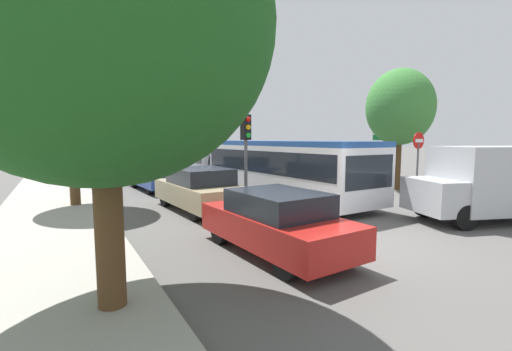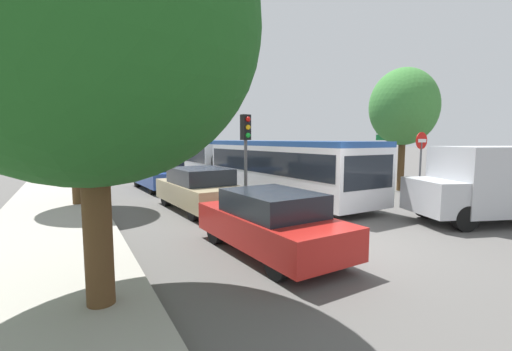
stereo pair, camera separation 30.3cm
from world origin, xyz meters
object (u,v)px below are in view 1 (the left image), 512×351
Objects in this scene: tree_right_near at (399,109)px; queued_car_tan at (200,189)px; city_bus_rear at (111,152)px; white_van at (498,181)px; articulated_bus at (241,161)px; traffic_light at (246,140)px; direction_sign_post at (385,138)px; tree_left_near at (103,35)px; tree_left_mid at (69,78)px; queued_car_blue at (157,174)px; queued_car_red at (276,222)px; no_entry_sign at (418,155)px.

queued_car_tan is at bearing 179.06° from tree_right_near.
city_bus_rear is 2.06× the size of white_van.
articulated_bus is 5.74m from queued_car_tan.
articulated_bus is at bearing -50.92° from white_van.
direction_sign_post is (8.13, 0.65, 0.07)m from traffic_light.
tree_right_near is at bearing 160.30° from direction_sign_post.
tree_left_mid reaches higher than tree_left_near.
white_van is (7.48, -11.94, 0.47)m from queued_car_blue.
tree_left_near is at bearing 145.96° from queued_car_tan.
queued_car_red is 0.77× the size of white_van.
queued_car_blue is at bearing 149.85° from tree_right_near.
city_bus_rear is at bearing -68.57° from direction_sign_post.
queued_car_tan is 9.14m from no_entry_sign.
direction_sign_post is 0.52× the size of tree_left_mid.
city_bus_rear is 3.25× the size of traffic_light.
articulated_bus is 3.69× the size of queued_car_blue.
tree_right_near reaches higher than queued_car_red.
queued_car_red is 4.85m from tree_left_near.
tree_left_near is (-7.54, -10.37, 2.52)m from articulated_bus.
no_entry_sign reaches higher than city_bus_rear.
queued_car_tan is (0.07, -21.66, -0.60)m from city_bus_rear.
no_entry_sign is (4.89, -6.63, 0.46)m from articulated_bus.
queued_car_blue is 6.31m from tree_left_mid.
direction_sign_post is 13.90m from tree_left_mid.
no_entry_sign reaches higher than queued_car_tan.
queued_car_blue is (-3.87, 1.67, -0.64)m from articulated_bus.
tree_left_near is at bearing -89.26° from tree_left_mid.
queued_car_blue reaches higher than queued_car_tan.
no_entry_sign is 13.83m from tree_left_mid.
traffic_light reaches higher than articulated_bus.
tree_left_near is (-3.69, -6.16, 3.17)m from queued_car_tan.
direction_sign_post is 0.61× the size of tree_right_near.
queued_car_tan is at bearing 177.78° from city_bus_rear.
tree_left_near reaches higher than no_entry_sign.
tree_right_near is (14.21, -2.85, -0.69)m from tree_left_mid.
articulated_bus is at bearing -26.49° from queued_car_red.
white_van is 1.58× the size of traffic_light.
tree_right_near is at bearing -94.08° from queued_car_tan.
white_van is at bearing 67.14° from direction_sign_post.
articulated_bus reaches higher than city_bus_rear.
queued_car_tan is 0.99× the size of queued_car_blue.
articulated_bus is 8.25m from no_entry_sign.
queued_car_blue is 12.12m from no_entry_sign.
white_van is (7.46, -6.06, 0.47)m from queued_car_tan.
traffic_light is (1.75, 4.58, 1.79)m from queued_car_red.
traffic_light is 8.99m from tree_right_near.
city_bus_rear is 3.07× the size of direction_sign_post.
tree_right_near reaches higher than direction_sign_post.
city_bus_rear is 1.86× the size of tree_right_near.
traffic_light is (1.63, -22.26, 1.13)m from city_bus_rear.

